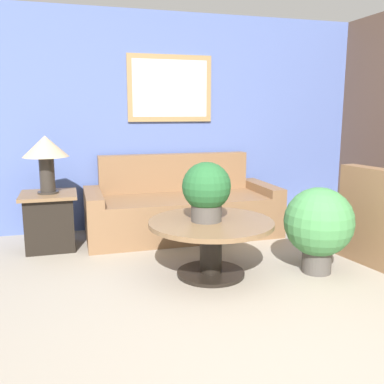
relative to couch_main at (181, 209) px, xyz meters
The scene contains 8 objects.
ground_plane 2.68m from the couch_main, 88.36° to the right, with size 20.00×20.00×0.00m, color gray.
wall_back 1.14m from the couch_main, 81.74° to the left, with size 6.74×0.09×2.60m.
couch_main is the anchor object (origin of this frame).
coffee_table 1.33m from the couch_main, 93.39° to the right, with size 1.09×1.09×0.50m.
side_table 1.47m from the couch_main, behind, with size 0.57×0.57×0.59m.
table_lamp 1.65m from the couch_main, behind, with size 0.46×0.46×0.60m.
potted_plant_on_table 1.40m from the couch_main, 95.19° to the right, with size 0.42×0.42×0.51m.
potted_plant_floor 1.76m from the couch_main, 60.44° to the right, with size 0.62×0.62×0.78m.
Camera 1 is at (-1.31, -2.08, 1.44)m, focal length 40.00 mm.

